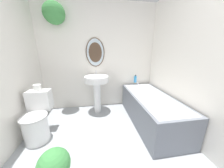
% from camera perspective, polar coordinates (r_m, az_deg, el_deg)
% --- Properties ---
extents(wall_back, '(2.72, 0.41, 2.40)m').
position_cam_1_polar(wall_back, '(2.70, -9.35, 15.47)').
color(wall_back, silver).
rests_on(wall_back, ground_plane).
extents(wall_right, '(0.06, 2.44, 2.40)m').
position_cam_1_polar(wall_right, '(2.12, 34.97, 9.05)').
color(wall_right, silver).
rests_on(wall_right, ground_plane).
extents(toilet, '(0.37, 0.55, 0.74)m').
position_cam_1_polar(toilet, '(2.21, -33.70, -14.62)').
color(toilet, white).
rests_on(toilet, ground_plane).
extents(pedestal_sink, '(0.52, 0.52, 0.94)m').
position_cam_1_polar(pedestal_sink, '(2.50, -7.72, -0.73)').
color(pedestal_sink, white).
rests_on(pedestal_sink, ground_plane).
extents(bathtub, '(0.71, 1.62, 0.62)m').
position_cam_1_polar(bathtub, '(2.38, 18.92, -11.60)').
color(bathtub, slate).
rests_on(bathtub, ground_plane).
extents(shampoo_bottle, '(0.06, 0.06, 0.19)m').
position_cam_1_polar(shampoo_bottle, '(2.81, 11.74, 2.51)').
color(shampoo_bottle, '#2D84C6').
rests_on(shampoo_bottle, bathtub).
extents(potted_plant, '(0.32, 0.32, 0.43)m').
position_cam_1_polar(potted_plant, '(1.53, -27.22, -33.39)').
color(potted_plant, '#47474C').
rests_on(potted_plant, ground_plane).
extents(toilet_paper_roll, '(0.11, 0.11, 0.10)m').
position_cam_1_polar(toilet_paper_roll, '(2.19, -33.68, -1.54)').
color(toilet_paper_roll, white).
rests_on(toilet_paper_roll, toilet).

